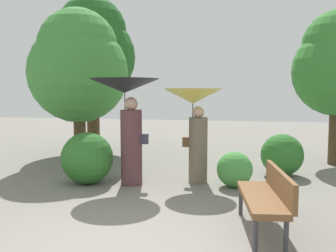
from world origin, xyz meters
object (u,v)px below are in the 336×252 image
at_px(person_right, 195,113).
at_px(tree_near_left, 78,65).
at_px(person_left, 127,107).
at_px(park_bench, 267,194).
at_px(tree_mid_left, 92,49).

xyz_separation_m(person_right, tree_near_left, (-3.23, 1.45, 1.12)).
relative_size(person_left, park_bench, 1.36).
bearing_deg(tree_near_left, park_bench, -40.97).
relative_size(person_right, tree_mid_left, 0.40).
relative_size(person_left, person_right, 1.10).
height_order(park_bench, tree_mid_left, tree_mid_left).
distance_m(park_bench, tree_near_left, 6.34).
height_order(person_left, tree_near_left, tree_near_left).
xyz_separation_m(person_left, park_bench, (2.59, -2.04, -1.05)).
distance_m(person_left, park_bench, 3.46).
xyz_separation_m(tree_near_left, tree_mid_left, (-0.44, 1.86, 0.63)).
height_order(person_left, park_bench, person_left).
xyz_separation_m(person_right, tree_mid_left, (-3.67, 3.31, 1.75)).
bearing_deg(park_bench, person_left, -135.81).
xyz_separation_m(person_left, tree_mid_left, (-2.38, 3.76, 1.62)).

